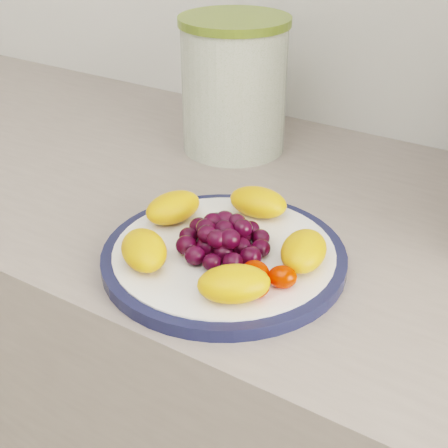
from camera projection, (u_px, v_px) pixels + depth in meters
The scene contains 5 objects.
plate_rim at pixel (224, 257), 0.70m from camera, with size 0.27×0.27×0.01m, color #14193A.
plate_face at pixel (224, 256), 0.70m from camera, with size 0.25×0.25×0.02m, color white.
canister at pixel (234, 89), 0.94m from camera, with size 0.16×0.16×0.19m, color #3B5614.
canister_lid at pixel (235, 21), 0.89m from camera, with size 0.16×0.16×0.01m, color #5D6D24.
fruit_plate at pixel (225, 239), 0.68m from camera, with size 0.24×0.23×0.04m.
Camera 1 is at (0.28, 0.55, 1.29)m, focal length 50.00 mm.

